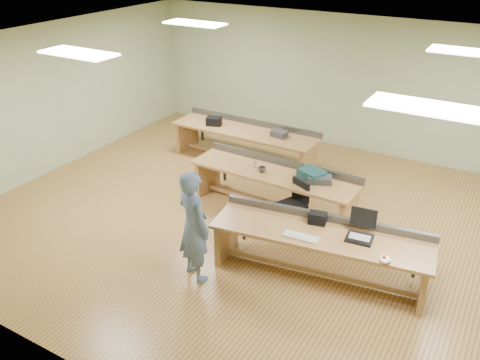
# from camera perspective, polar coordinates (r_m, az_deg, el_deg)

# --- Properties ---
(floor) EXTENTS (10.00, 10.00, 0.00)m
(floor) POSITION_cam_1_polar(r_m,az_deg,el_deg) (8.90, 3.43, -4.93)
(floor) COLOR #A2803D
(floor) RESTS_ON ground
(ceiling) EXTENTS (10.00, 10.00, 0.00)m
(ceiling) POSITION_cam_1_polar(r_m,az_deg,el_deg) (7.77, 4.03, 14.30)
(ceiling) COLOR silver
(ceiling) RESTS_ON wall_back
(wall_back) EXTENTS (10.00, 0.04, 3.00)m
(wall_back) POSITION_cam_1_polar(r_m,az_deg,el_deg) (11.75, 12.71, 10.40)
(wall_back) COLOR #A2B488
(wall_back) RESTS_ON floor
(wall_front) EXTENTS (10.00, 0.04, 3.00)m
(wall_front) POSITION_cam_1_polar(r_m,az_deg,el_deg) (5.39, -16.25, -10.35)
(wall_front) COLOR #A2B488
(wall_front) RESTS_ON floor
(wall_left) EXTENTS (0.04, 8.00, 3.00)m
(wall_left) POSITION_cam_1_polar(r_m,az_deg,el_deg) (11.23, -19.97, 8.71)
(wall_left) COLOR #A2B488
(wall_left) RESTS_ON floor
(fluor_panels) EXTENTS (6.20, 3.50, 0.03)m
(fluor_panels) POSITION_cam_1_polar(r_m,az_deg,el_deg) (7.78, 4.03, 14.08)
(fluor_panels) COLOR white
(fluor_panels) RESTS_ON ceiling
(workbench_front) EXTENTS (3.22, 1.26, 0.86)m
(workbench_front) POSITION_cam_1_polar(r_m,az_deg,el_deg) (7.46, 9.03, -6.99)
(workbench_front) COLOR #AF774A
(workbench_front) RESTS_ON floor
(workbench_mid) EXTENTS (3.10, 0.92, 0.86)m
(workbench_mid) POSITION_cam_1_polar(r_m,az_deg,el_deg) (9.11, 3.87, -0.10)
(workbench_mid) COLOR #AF774A
(workbench_mid) RESTS_ON floor
(workbench_back) EXTENTS (3.25, 0.90, 0.86)m
(workbench_back) POSITION_cam_1_polar(r_m,az_deg,el_deg) (11.00, 0.58, 4.80)
(workbench_back) COLOR #AF774A
(workbench_back) RESTS_ON floor
(person) EXTENTS (0.73, 0.62, 1.71)m
(person) POSITION_cam_1_polar(r_m,az_deg,el_deg) (7.23, -5.23, -5.16)
(person) COLOR slate
(person) RESTS_ON floor
(laptop_base) EXTENTS (0.39, 0.33, 0.04)m
(laptop_base) POSITION_cam_1_polar(r_m,az_deg,el_deg) (7.27, 13.27, -6.40)
(laptop_base) COLOR black
(laptop_base) RESTS_ON workbench_front
(laptop_screen) EXTENTS (0.36, 0.06, 0.28)m
(laptop_screen) POSITION_cam_1_polar(r_m,az_deg,el_deg) (7.26, 13.72, -4.08)
(laptop_screen) COLOR black
(laptop_screen) RESTS_ON laptop_base
(keyboard) EXTENTS (0.51, 0.21, 0.03)m
(keyboard) POSITION_cam_1_polar(r_m,az_deg,el_deg) (7.18, 6.84, -6.36)
(keyboard) COLOR beige
(keyboard) RESTS_ON workbench_front
(trackball_mouse) EXTENTS (0.17, 0.19, 0.07)m
(trackball_mouse) POSITION_cam_1_polar(r_m,az_deg,el_deg) (6.91, 16.03, -8.56)
(trackball_mouse) COLOR white
(trackball_mouse) RESTS_ON workbench_front
(camera_bag) EXTENTS (0.28, 0.21, 0.17)m
(camera_bag) POSITION_cam_1_polar(r_m,az_deg,el_deg) (7.50, 8.69, -4.26)
(camera_bag) COLOR black
(camera_bag) RESTS_ON workbench_front
(task_chair) EXTENTS (0.63, 0.63, 0.88)m
(task_chair) POSITION_cam_1_polar(r_m,az_deg,el_deg) (8.65, 5.95, -3.55)
(task_chair) COLOR black
(task_chair) RESTS_ON floor
(parts_bin_teal) EXTENTS (0.53, 0.47, 0.15)m
(parts_bin_teal) POSITION_cam_1_polar(r_m,az_deg,el_deg) (8.82, 8.07, 0.64)
(parts_bin_teal) COLOR #13393E
(parts_bin_teal) RESTS_ON workbench_mid
(parts_bin_grey) EXTENTS (0.47, 0.39, 0.11)m
(parts_bin_grey) POSITION_cam_1_polar(r_m,az_deg,el_deg) (8.71, 8.94, 0.09)
(parts_bin_grey) COLOR #313133
(parts_bin_grey) RESTS_ON workbench_mid
(mug) EXTENTS (0.17, 0.17, 0.10)m
(mug) POSITION_cam_1_polar(r_m,az_deg,el_deg) (8.97, 2.50, 1.18)
(mug) COLOR #313133
(mug) RESTS_ON workbench_mid
(drinks_can) EXTENTS (0.08, 0.08, 0.12)m
(drinks_can) POSITION_cam_1_polar(r_m,az_deg,el_deg) (9.14, 1.65, 1.78)
(drinks_can) COLOR silver
(drinks_can) RESTS_ON workbench_mid
(storage_box_back) EXTENTS (0.37, 0.32, 0.18)m
(storage_box_back) POSITION_cam_1_polar(r_m,az_deg,el_deg) (11.17, -2.95, 6.62)
(storage_box_back) COLOR black
(storage_box_back) RESTS_ON workbench_back
(tray_back) EXTENTS (0.34, 0.27, 0.13)m
(tray_back) POSITION_cam_1_polar(r_m,az_deg,el_deg) (10.55, 4.43, 5.18)
(tray_back) COLOR #313133
(tray_back) RESTS_ON workbench_back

